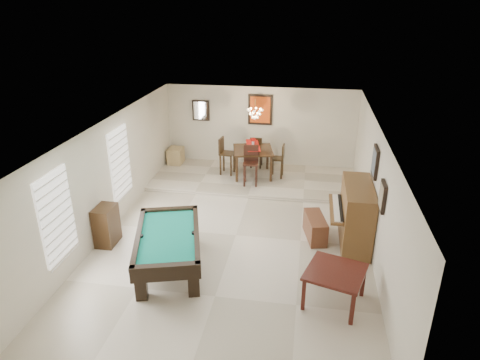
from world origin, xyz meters
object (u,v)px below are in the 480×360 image
(dining_chair_south, at_px, (251,166))
(dining_chair_east, at_px, (277,161))
(upright_piano, at_px, (349,214))
(dining_chair_west, at_px, (227,156))
(dining_table, at_px, (253,160))
(chandelier, at_px, (255,110))
(corner_bench, at_px, (176,156))
(dining_chair_north, at_px, (256,152))
(square_table, at_px, (334,287))
(flower_vase, at_px, (253,141))
(piano_bench, at_px, (315,227))
(apothecary_chest, at_px, (106,225))
(pool_table, at_px, (169,252))

(dining_chair_south, bearing_deg, dining_chair_east, 40.07)
(upright_piano, bearing_deg, dining_chair_west, 135.57)
(dining_chair_west, bearing_deg, dining_table, -84.14)
(dining_chair_west, distance_m, chandelier, 1.76)
(chandelier, bearing_deg, dining_chair_south, -94.95)
(dining_chair_south, relative_size, corner_bench, 2.03)
(dining_chair_north, bearing_deg, dining_chair_west, 42.23)
(dining_chair_south, distance_m, chandelier, 1.59)
(dining_chair_south, distance_m, corner_bench, 2.98)
(square_table, height_order, flower_vase, flower_vase)
(square_table, height_order, piano_bench, square_table)
(dining_chair_east, bearing_deg, square_table, 17.39)
(apothecary_chest, xyz_separation_m, flower_vase, (2.70, 4.23, 0.74))
(square_table, height_order, apothecary_chest, apothecary_chest)
(apothecary_chest, bearing_deg, corner_bench, 88.93)
(upright_piano, height_order, chandelier, chandelier)
(square_table, relative_size, dining_chair_east, 0.97)
(pool_table, distance_m, dining_chair_west, 4.95)
(dining_table, distance_m, chandelier, 1.62)
(apothecary_chest, xyz_separation_m, chandelier, (2.78, 4.00, 1.75))
(chandelier, bearing_deg, dining_chair_north, 93.41)
(piano_bench, relative_size, dining_table, 0.84)
(pool_table, distance_m, dining_table, 5.04)
(piano_bench, relative_size, dining_chair_west, 0.85)
(dining_table, bearing_deg, apothecary_chest, -122.62)
(apothecary_chest, relative_size, chandelier, 1.50)
(dining_chair_west, relative_size, corner_bench, 2.01)
(piano_bench, relative_size, dining_chair_north, 0.95)
(pool_table, height_order, piano_bench, pool_table)
(dining_chair_east, bearing_deg, corner_bench, -98.26)
(dining_chair_east, bearing_deg, apothecary_chest, -36.99)
(apothecary_chest, height_order, dining_chair_west, dining_chair_west)
(pool_table, height_order, dining_chair_west, dining_chair_west)
(dining_chair_west, height_order, corner_bench, dining_chair_west)
(dining_chair_north, bearing_deg, flower_vase, 89.00)
(piano_bench, relative_size, corner_bench, 1.72)
(upright_piano, bearing_deg, flower_vase, 128.11)
(square_table, xyz_separation_m, dining_chair_west, (-3.01, 5.48, 0.35))
(dining_table, relative_size, dining_chair_east, 1.14)
(dining_table, distance_m, dining_chair_south, 0.71)
(piano_bench, xyz_separation_m, flower_vase, (-1.89, 3.23, 0.93))
(piano_bench, xyz_separation_m, dining_table, (-1.89, 3.23, 0.33))
(dining_chair_north, bearing_deg, pool_table, 79.91)
(pool_table, bearing_deg, piano_bench, 14.01)
(upright_piano, distance_m, dining_table, 4.19)
(pool_table, bearing_deg, dining_chair_west, 70.93)
(upright_piano, relative_size, piano_bench, 1.74)
(pool_table, xyz_separation_m, square_table, (3.26, -0.55, -0.04))
(dining_chair_south, bearing_deg, flower_vase, 87.93)
(piano_bench, relative_size, flower_vase, 3.91)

